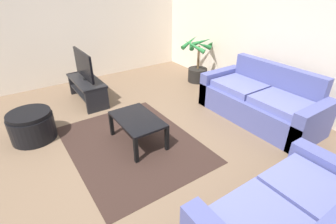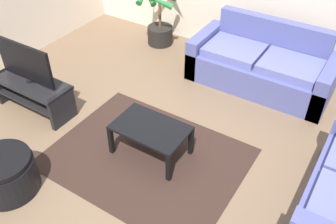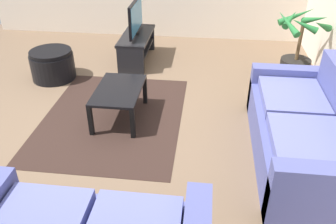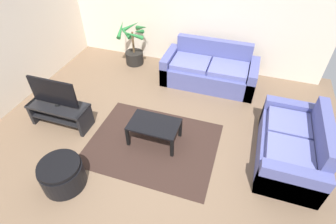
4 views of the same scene
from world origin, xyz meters
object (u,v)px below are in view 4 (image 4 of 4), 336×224
object	(u,v)px
tv	(53,92)
couch_main	(209,71)
ottoman	(62,174)
tv_stand	(60,112)
coffee_table	(154,126)
couch_loveseat	(291,147)
potted_palm	(134,49)

from	to	relation	value
tv	couch_main	bearing A→B (deg)	43.33
tv	ottoman	world-z (taller)	tv
ottoman	tv	bearing A→B (deg)	125.90
couch_main	tv_stand	size ratio (longest dim) A/B	1.84
tv_stand	coffee_table	bearing A→B (deg)	4.35
couch_loveseat	potted_palm	bearing A→B (deg)	150.66
tv	potted_palm	world-z (taller)	potted_palm
couch_loveseat	couch_main	bearing A→B (deg)	133.46
couch_main	potted_palm	world-z (taller)	potted_palm
couch_main	potted_palm	distance (m)	1.96
tv	ottoman	size ratio (longest dim) A/B	1.40
couch_loveseat	coffee_table	world-z (taller)	couch_loveseat
tv_stand	couch_loveseat	bearing A→B (deg)	6.09
tv_stand	tv	xyz separation A→B (m)	(-0.00, 0.00, 0.44)
couch_loveseat	coffee_table	distance (m)	2.24
couch_loveseat	tv	distance (m)	4.06
coffee_table	couch_loveseat	bearing A→B (deg)	7.49
tv	coffee_table	size ratio (longest dim) A/B	1.06
tv	tv_stand	bearing A→B (deg)	-89.68
couch_main	couch_loveseat	size ratio (longest dim) A/B	1.21
coffee_table	tv_stand	bearing A→B (deg)	-175.65
couch_main	potted_palm	bearing A→B (deg)	172.30
potted_palm	ottoman	distance (m)	3.61
couch_loveseat	ottoman	bearing A→B (deg)	-154.17
couch_main	tv	bearing A→B (deg)	-136.67
couch_loveseat	ottoman	xyz separation A→B (m)	(-3.20, -1.55, -0.08)
potted_palm	ottoman	size ratio (longest dim) A/B	1.60
tv_stand	tv	bearing A→B (deg)	90.32
couch_loveseat	tv	bearing A→B (deg)	-173.95
tv	ottoman	xyz separation A→B (m)	(0.81, -1.12, -0.52)
potted_palm	ottoman	bearing A→B (deg)	-83.23
couch_main	coffee_table	size ratio (longest dim) A/B	2.39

